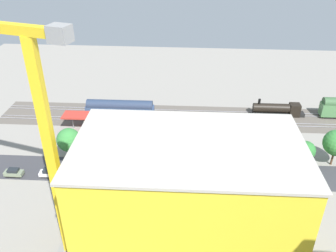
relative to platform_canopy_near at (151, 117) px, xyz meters
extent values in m
plane|color=gray|center=(-10.30, 13.64, -3.95)|extent=(173.56, 173.56, 0.00)
cube|color=#5B544C|center=(-10.30, -8.13, -3.95)|extent=(108.64, 15.40, 0.01)
cube|color=#38383D|center=(-10.30, 17.99, -3.95)|extent=(108.58, 10.32, 0.01)
cube|color=#9E9EA8|center=(-10.30, -11.89, -3.77)|extent=(108.47, 1.44, 0.12)
cube|color=#9E9EA8|center=(-10.30, -10.45, -3.77)|extent=(108.47, 1.44, 0.12)
cube|color=#9E9EA8|center=(-10.30, -5.81, -3.77)|extent=(108.47, 1.44, 0.12)
cube|color=#9E9EA8|center=(-10.30, -4.37, -3.77)|extent=(108.47, 1.44, 0.12)
cube|color=#B73328|center=(0.00, 0.00, 0.03)|extent=(46.92, 5.00, 0.39)
cylinder|color=slate|center=(-21.09, -0.26, -2.06)|extent=(0.30, 0.30, 3.78)
cylinder|color=slate|center=(0.00, 0.00, -2.06)|extent=(0.30, 0.30, 3.78)
cylinder|color=slate|center=(21.09, 0.26, -2.06)|extent=(0.30, 0.30, 3.78)
cube|color=black|center=(-35.46, -11.17, -3.45)|extent=(14.62, 2.48, 1.00)
cylinder|color=black|center=(-34.01, -11.15, -1.67)|extent=(11.73, 2.70, 2.56)
cube|color=black|center=(-39.86, -11.22, -2.14)|extent=(2.93, 2.79, 3.63)
cylinder|color=black|center=(-29.66, -11.10, 0.31)|extent=(0.70, 0.70, 1.40)
cube|color=black|center=(9.23, -5.09, -3.65)|extent=(17.04, 2.64, 0.60)
cube|color=#384C72|center=(9.23, -5.09, -1.49)|extent=(18.94, 3.27, 3.72)
cylinder|color=#273550|center=(9.23, -5.09, 0.62)|extent=(18.18, 3.26, 3.04)
cube|color=black|center=(-25.14, 21.71, -3.80)|extent=(3.98, 1.81, 0.30)
cube|color=maroon|center=(-25.14, 21.71, -3.25)|extent=(4.73, 1.91, 0.79)
cube|color=#1E2328|center=(-25.14, 21.71, -2.55)|extent=(2.67, 1.63, 0.62)
cube|color=black|center=(-17.48, 21.35, -3.80)|extent=(3.64, 1.92, 0.30)
cube|color=navy|center=(-17.48, 21.35, -3.27)|extent=(4.31, 2.03, 0.75)
cube|color=#1E2328|center=(-17.48, 21.35, -2.56)|extent=(2.45, 1.70, 0.67)
cube|color=black|center=(-10.27, 21.55, -3.80)|extent=(3.65, 1.77, 0.30)
cube|color=silver|center=(-10.27, 21.55, -3.23)|extent=(4.33, 1.86, 0.84)
cube|color=#1E2328|center=(-10.27, 21.55, -2.54)|extent=(2.45, 1.59, 0.55)
cube|color=black|center=(-2.73, 21.09, -3.80)|extent=(4.03, 1.78, 0.30)
cube|color=black|center=(-2.73, 21.09, -3.26)|extent=(4.79, 1.87, 0.77)
cube|color=#1E2328|center=(-2.73, 21.09, -2.53)|extent=(2.69, 1.61, 0.69)
cube|color=black|center=(5.68, 21.36, -3.80)|extent=(3.90, 1.87, 0.30)
cube|color=silver|center=(5.68, 21.36, -3.23)|extent=(4.64, 1.98, 0.83)
cube|color=#1E2328|center=(5.68, 21.36, -2.55)|extent=(2.63, 1.66, 0.55)
cube|color=black|center=(12.76, 21.51, -3.80)|extent=(3.45, 1.74, 0.30)
cube|color=silver|center=(12.76, 21.51, -3.25)|extent=(4.11, 1.82, 0.80)
cube|color=#1E2328|center=(12.76, 21.51, -2.51)|extent=(2.31, 1.58, 0.68)
cube|color=black|center=(20.08, 21.12, -3.80)|extent=(3.52, 1.96, 0.30)
cube|color=silver|center=(20.08, 21.12, -3.25)|extent=(4.18, 2.07, 0.81)
cube|color=#1E2328|center=(20.08, 21.12, -2.51)|extent=(2.37, 1.75, 0.67)
cube|color=black|center=(27.76, 21.64, -3.80)|extent=(3.40, 1.66, 0.30)
cube|color=gray|center=(27.76, 21.64, -3.21)|extent=(4.04, 1.74, 0.88)
cube|color=#1E2328|center=(27.76, 21.64, -2.47)|extent=(2.27, 1.52, 0.60)
cube|color=yellow|center=(-10.25, 40.33, 6.86)|extent=(31.52, 18.85, 21.63)
cube|color=#B7B2A8|center=(-10.25, 40.33, 17.88)|extent=(32.13, 19.46, 0.40)
cube|color=gray|center=(8.99, 41.20, -3.35)|extent=(3.60, 3.60, 1.20)
cube|color=yellow|center=(8.99, 41.20, 14.42)|extent=(1.40, 1.40, 36.74)
cube|color=gray|center=(4.66, 42.41, 33.39)|extent=(2.85, 2.57, 2.00)
cube|color=black|center=(-1.45, 25.99, -3.70)|extent=(10.20, 3.26, 0.50)
cube|color=silver|center=(-2.63, 25.87, -2.05)|extent=(7.87, 3.27, 2.79)
cube|color=maroon|center=(2.36, 26.38, -2.30)|extent=(2.61, 2.73, 2.29)
cylinder|color=brown|center=(-13.77, 13.73, -2.30)|extent=(0.49, 0.49, 3.30)
sphere|color=#2D7233|center=(-13.77, 13.73, 1.29)|extent=(5.54, 5.54, 5.54)
cylinder|color=brown|center=(-36.19, 13.28, -2.68)|extent=(0.56, 0.56, 2.53)
sphere|color=#2D7233|center=(-36.19, 13.28, 0.12)|extent=(4.39, 4.39, 4.39)
cylinder|color=brown|center=(17.49, 13.76, -2.51)|extent=(0.39, 0.39, 2.87)
sphere|color=#38843D|center=(17.49, 13.76, 0.85)|extent=(5.51, 5.51, 5.51)
cylinder|color=brown|center=(-15.91, 12.37, -2.19)|extent=(0.40, 0.40, 3.52)
sphere|color=#2D7233|center=(-15.91, 12.37, 1.59)|extent=(5.77, 5.77, 5.77)
cylinder|color=brown|center=(-42.82, 12.39, -2.06)|extent=(0.45, 0.45, 3.77)
cylinder|color=brown|center=(-1.80, 12.05, -2.51)|extent=(0.49, 0.49, 2.88)
sphere|color=#28662D|center=(-1.80, 12.05, 0.92)|extent=(5.66, 5.66, 5.66)
cylinder|color=#333333|center=(-14.58, 13.16, -1.40)|extent=(0.16, 0.16, 5.10)
cube|color=black|center=(-14.58, 13.16, 1.60)|extent=(0.36, 0.36, 0.90)
sphere|color=red|center=(-14.36, 13.16, 1.30)|extent=(0.20, 0.20, 0.20)
camera|label=1|loc=(-10.24, 80.88, 44.12)|focal=37.83mm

